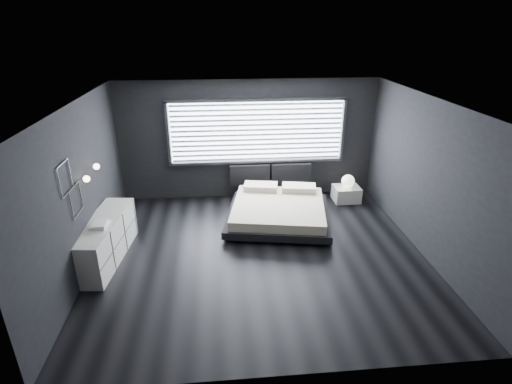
{
  "coord_description": "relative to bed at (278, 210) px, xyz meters",
  "views": [
    {
      "loc": [
        -0.67,
        -6.28,
        4.02
      ],
      "look_at": [
        0.0,
        0.85,
        0.9
      ],
      "focal_mm": 28.0,
      "sensor_mm": 36.0,
      "label": 1
    }
  ],
  "objects": [
    {
      "name": "wall_art_lower",
      "position": [
        -3.5,
        -1.61,
        1.12
      ],
      "size": [
        0.01,
        0.48,
        0.48
      ],
      "color": "#47474C",
      "rests_on": "ground"
    },
    {
      "name": "wall_art_upper",
      "position": [
        -3.5,
        -1.86,
        1.59
      ],
      "size": [
        0.01,
        0.48,
        0.48
      ],
      "color": "#47474C",
      "rests_on": "ground"
    },
    {
      "name": "room",
      "position": [
        -0.53,
        -1.31,
        1.14
      ],
      "size": [
        6.04,
        6.0,
        2.8
      ],
      "color": "black",
      "rests_on": "ground"
    },
    {
      "name": "headboard",
      "position": [
        -0.01,
        1.33,
        0.31
      ],
      "size": [
        1.96,
        0.16,
        0.52
      ],
      "color": "black",
      "rests_on": "ground"
    },
    {
      "name": "book_stack",
      "position": [
        -3.29,
        -1.38,
        0.55
      ],
      "size": [
        0.29,
        0.36,
        0.07
      ],
      "color": "white",
      "rests_on": "dresser"
    },
    {
      "name": "sconce_near",
      "position": [
        -3.41,
        -1.26,
        1.34
      ],
      "size": [
        0.18,
        0.11,
        0.11
      ],
      "color": "silver",
      "rests_on": "ground"
    },
    {
      "name": "bed",
      "position": [
        0.0,
        0.0,
        0.0
      ],
      "size": [
        2.46,
        2.38,
        0.55
      ],
      "color": "black",
      "rests_on": "ground"
    },
    {
      "name": "nightstand",
      "position": [
        1.77,
        0.89,
        -0.08
      ],
      "size": [
        0.61,
        0.52,
        0.35
      ],
      "primitive_type": "cube",
      "rotation": [
        0.0,
        0.0,
        0.02
      ],
      "color": "silver",
      "rests_on": "ground"
    },
    {
      "name": "window",
      "position": [
        -0.33,
        1.38,
        1.35
      ],
      "size": [
        4.14,
        0.09,
        1.52
      ],
      "color": "white",
      "rests_on": "ground"
    },
    {
      "name": "dresser",
      "position": [
        -3.3,
        -1.17,
        0.13
      ],
      "size": [
        0.75,
        1.98,
        0.77
      ],
      "color": "silver",
      "rests_on": "ground"
    },
    {
      "name": "sconce_far",
      "position": [
        -3.41,
        -0.66,
        1.34
      ],
      "size": [
        0.18,
        0.11,
        0.11
      ],
      "color": "silver",
      "rests_on": "ground"
    },
    {
      "name": "orb_lamp",
      "position": [
        1.78,
        0.88,
        0.25
      ],
      "size": [
        0.3,
        0.3,
        0.3
      ],
      "primitive_type": "sphere",
      "color": "white",
      "rests_on": "nightstand"
    }
  ]
}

